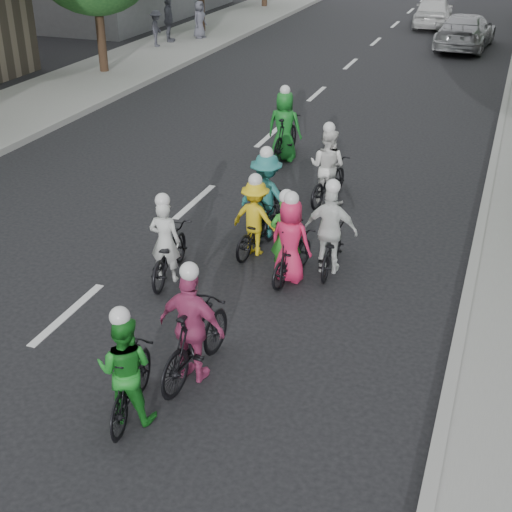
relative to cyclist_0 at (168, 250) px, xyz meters
The scene contains 19 objects.
ground 2.03m from the cyclist_0, 120.70° to the right, with size 120.00×120.00×0.00m, color black.
sidewalk_left 12.26m from the cyclist_0, 137.26° to the left, with size 4.00×80.00×0.15m, color gray.
curb_left 10.91m from the cyclist_0, 130.29° to the left, with size 0.18×80.00×0.18m, color #999993.
curb_right 9.74m from the cyclist_0, 58.73° to the left, with size 0.18×80.00×0.18m, color #999993.
cyclist_0 is the anchor object (origin of this frame).
cyclist_1 3.73m from the cyclist_0, 71.44° to the right, with size 0.83×1.67×1.66m.
cyclist_2 1.85m from the cyclist_0, 52.92° to the left, with size 1.01×1.67×1.60m.
cyclist_3 2.96m from the cyclist_0, 56.53° to the right, with size 1.02×1.90×1.83m.
cyclist_4 2.15m from the cyclist_0, 19.20° to the left, with size 0.80×1.58×1.67m.
cyclist_5 2.09m from the cyclist_0, 23.06° to the left, with size 0.74×1.70×1.65m.
cyclist_6 4.67m from the cyclist_0, 68.30° to the left, with size 0.89×1.82×1.81m.
cyclist_7 2.45m from the cyclist_0, 64.15° to the left, with size 1.18×1.55×1.87m.
cyclist_8 2.89m from the cyclist_0, 25.47° to the left, with size 0.96×1.57×1.77m.
cyclist_9 6.66m from the cyclist_0, 90.00° to the left, with size 0.87×1.90×1.91m.
follow_car_lead 23.19m from the cyclist_0, 82.79° to the left, with size 2.06×5.07×1.47m, color #A5A5AA.
follow_car_trail 28.20m from the cyclist_0, 88.23° to the left, with size 1.77×4.40×1.50m, color silver.
spectator_0 20.54m from the cyclist_0, 117.49° to the left, with size 0.97×0.56×1.50m, color #43434E.
spectator_1 21.59m from the cyclist_0, 116.05° to the left, with size 1.09×0.45×1.86m, color #535561.
spectator_2 22.38m from the cyclist_0, 112.53° to the left, with size 0.79×0.52×1.62m, color #52525F.
Camera 1 is at (6.23, -8.22, 6.11)m, focal length 50.00 mm.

